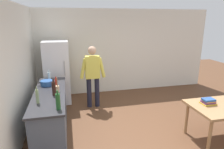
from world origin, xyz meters
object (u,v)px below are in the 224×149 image
at_px(bottle_wine_dark, 54,88).
at_px(refrigerator, 57,73).
at_px(person, 93,73).
at_px(bottle_sauce_red, 56,83).
at_px(cooking_pot, 47,83).
at_px(utensil_jar, 57,89).
at_px(bottle_vinegar_tall, 37,96).
at_px(bottle_water_clear, 49,77).
at_px(bottle_wine_green, 58,101).
at_px(book_stack, 208,101).

bearing_deg(bottle_wine_dark, refrigerator, 90.32).
distance_m(person, bottle_sauce_red, 1.17).
bearing_deg(cooking_pot, bottle_wine_dark, -73.34).
height_order(person, utensil_jar, person).
relative_size(cooking_pot, bottle_wine_dark, 1.18).
distance_m(bottle_vinegar_tall, bottle_water_clear, 1.28).
xyz_separation_m(bottle_vinegar_tall, bottle_water_clear, (0.11, 1.27, -0.01)).
height_order(person, bottle_wine_dark, person).
relative_size(refrigerator, bottle_wine_green, 5.29).
bearing_deg(person, bottle_wine_dark, -127.39).
xyz_separation_m(bottle_sauce_red, bottle_water_clear, (-0.18, 0.43, 0.03)).
bearing_deg(utensil_jar, bottle_sauce_red, 93.81).
relative_size(person, book_stack, 6.31).
distance_m(person, bottle_water_clear, 1.14).
height_order(refrigerator, cooking_pot, refrigerator).
xyz_separation_m(bottle_wine_dark, bottle_sauce_red, (0.02, 0.51, -0.05)).
xyz_separation_m(cooking_pot, utensil_jar, (0.24, -0.50, 0.02)).
bearing_deg(cooking_pot, bottle_water_clear, 81.26).
relative_size(utensil_jar, bottle_wine_green, 0.94).
height_order(cooking_pot, bottle_wine_green, bottle_wine_green).
height_order(cooking_pot, bottle_vinegar_tall, bottle_vinegar_tall).
bearing_deg(bottle_vinegar_tall, cooking_pot, 85.82).
distance_m(utensil_jar, bottle_vinegar_tall, 0.59).
bearing_deg(bottle_sauce_red, cooking_pot, 144.68).
distance_m(refrigerator, bottle_water_clear, 0.87).
bearing_deg(bottle_wine_green, bottle_water_clear, 99.07).
distance_m(person, book_stack, 2.87).
xyz_separation_m(bottle_wine_dark, bottle_vinegar_tall, (-0.27, -0.34, -0.01)).
distance_m(refrigerator, person, 1.10).
bearing_deg(person, refrigerator, 149.77).
xyz_separation_m(refrigerator, bottle_wine_dark, (0.01, -1.78, 0.15)).
height_order(refrigerator, book_stack, refrigerator).
xyz_separation_m(person, utensil_jar, (-0.90, -1.07, 0.00)).
relative_size(utensil_jar, bottle_sauce_red, 1.33).
xyz_separation_m(cooking_pot, book_stack, (3.17, -1.45, -0.15)).
xyz_separation_m(refrigerator, bottle_vinegar_tall, (-0.26, -2.13, 0.14)).
bearing_deg(person, bottle_vinegar_tall, -127.57).
relative_size(bottle_wine_dark, bottle_water_clear, 1.13).
bearing_deg(refrigerator, person, -30.23).
xyz_separation_m(bottle_wine_green, bottle_water_clear, (-0.26, 1.62, -0.02)).
height_order(cooking_pot, utensil_jar, utensil_jar).
bearing_deg(bottle_water_clear, bottle_sauce_red, -67.33).
bearing_deg(bottle_water_clear, book_stack, -28.89).
xyz_separation_m(person, bottle_sauce_red, (-0.92, -0.72, 0.02)).
distance_m(refrigerator, bottle_vinegar_tall, 2.15).
bearing_deg(bottle_wine_dark, bottle_wine_green, -81.55).
height_order(person, bottle_sauce_red, person).
xyz_separation_m(person, bottle_wine_dark, (-0.94, -1.23, 0.07)).
height_order(cooking_pot, book_stack, cooking_pot).
xyz_separation_m(bottle_wine_green, bottle_vinegar_tall, (-0.37, 0.34, -0.01)).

